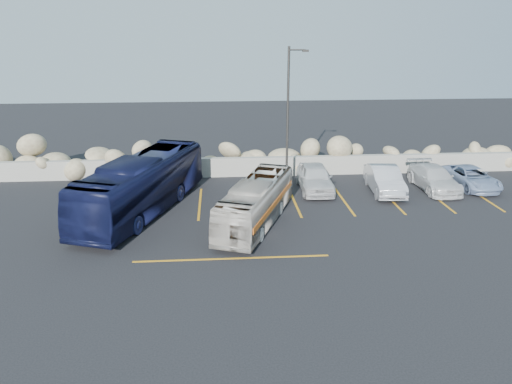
{
  "coord_description": "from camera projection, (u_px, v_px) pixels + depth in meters",
  "views": [
    {
      "loc": [
        -1.41,
        -18.28,
        9.04
      ],
      "look_at": [
        0.29,
        4.0,
        1.58
      ],
      "focal_mm": 35.0,
      "sensor_mm": 36.0,
      "label": 1
    }
  ],
  "objects": [
    {
      "name": "tour_coach",
      "position": [
        142.0,
        185.0,
        25.06
      ],
      "size": [
        5.77,
        10.54,
        2.88
      ],
      "primitive_type": "imported",
      "rotation": [
        0.0,
        0.0,
        -0.35
      ],
      "color": "black",
      "rests_on": "ground"
    },
    {
      "name": "car_b",
      "position": [
        385.0,
        180.0,
        28.28
      ],
      "size": [
        1.9,
        4.57,
        1.47
      ],
      "primitive_type": "imported",
      "rotation": [
        0.0,
        0.0,
        -0.08
      ],
      "color": "#B1B1B6",
      "rests_on": "ground"
    },
    {
      "name": "vintage_bus",
      "position": [
        256.0,
        202.0,
        23.7
      ],
      "size": [
        4.44,
        7.82,
        2.14
      ],
      "primitive_type": "imported",
      "rotation": [
        0.0,
        0.0,
        -0.37
      ],
      "color": "#B8B1A6",
      "rests_on": "ground"
    },
    {
      "name": "car_d",
      "position": [
        471.0,
        177.0,
        29.19
      ],
      "size": [
        2.29,
        4.45,
        1.2
      ],
      "primitive_type": "imported",
      "rotation": [
        0.0,
        0.0,
        0.07
      ],
      "color": "#7B8EAF",
      "rests_on": "ground"
    },
    {
      "name": "ground",
      "position": [
        256.0,
        260.0,
        20.25
      ],
      "size": [
        90.0,
        90.0,
        0.0
      ],
      "primitive_type": "plane",
      "color": "black",
      "rests_on": "ground"
    },
    {
      "name": "parking_lines",
      "position": [
        337.0,
        209.0,
        25.85
      ],
      "size": [
        18.16,
        9.36,
        0.01
      ],
      "color": "orange",
      "rests_on": "ground"
    },
    {
      "name": "car_c",
      "position": [
        434.0,
        178.0,
        28.83
      ],
      "size": [
        1.98,
        4.61,
        1.32
      ],
      "primitive_type": "imported",
      "rotation": [
        0.0,
        0.0,
        0.03
      ],
      "color": "silver",
      "rests_on": "ground"
    },
    {
      "name": "seawall",
      "position": [
        242.0,
        167.0,
        31.41
      ],
      "size": [
        60.0,
        0.4,
        1.2
      ],
      "primitive_type": "cube",
      "color": "gray",
      "rests_on": "ground"
    },
    {
      "name": "lamppost",
      "position": [
        289.0,
        114.0,
        28.06
      ],
      "size": [
        1.14,
        0.18,
        8.0
      ],
      "color": "#2E2C29",
      "rests_on": "ground"
    },
    {
      "name": "car_a",
      "position": [
        315.0,
        178.0,
        28.59
      ],
      "size": [
        1.93,
        4.53,
        1.53
      ],
      "primitive_type": "imported",
      "rotation": [
        0.0,
        0.0,
        -0.03
      ],
      "color": "silver",
      "rests_on": "ground"
    },
    {
      "name": "riprap_pile",
      "position": [
        241.0,
        151.0,
        32.32
      ],
      "size": [
        54.0,
        2.8,
        2.6
      ],
      "primitive_type": null,
      "color": "#907D5E",
      "rests_on": "ground"
    }
  ]
}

